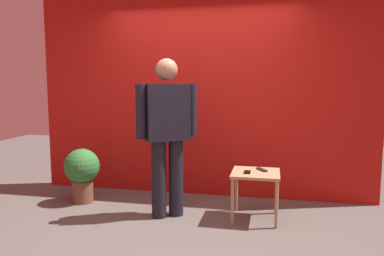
# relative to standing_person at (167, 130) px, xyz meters

# --- Properties ---
(ground_plane) EXTENTS (12.00, 12.00, 0.00)m
(ground_plane) POSITION_rel_standing_person_xyz_m (0.21, -0.43, -1.00)
(ground_plane) COLOR #59544F
(back_wall_red) EXTENTS (4.52, 0.12, 2.78)m
(back_wall_red) POSITION_rel_standing_person_xyz_m (0.21, 0.96, 0.39)
(back_wall_red) COLOR #B31813
(back_wall_red) RESTS_ON ground_plane
(standing_person) EXTENTS (0.65, 0.47, 1.78)m
(standing_person) POSITION_rel_standing_person_xyz_m (0.00, 0.00, 0.00)
(standing_person) COLOR black
(standing_person) RESTS_ON ground_plane
(side_table) EXTENTS (0.52, 0.52, 0.54)m
(side_table) POSITION_rel_standing_person_xyz_m (0.98, 0.11, -0.54)
(side_table) COLOR tan
(side_table) RESTS_ON ground_plane
(cell_phone) EXTENTS (0.07, 0.14, 0.01)m
(cell_phone) POSITION_rel_standing_person_xyz_m (0.89, 0.07, -0.45)
(cell_phone) COLOR black
(cell_phone) RESTS_ON side_table
(tv_remote) EXTENTS (0.13, 0.17, 0.02)m
(tv_remote) POSITION_rel_standing_person_xyz_m (1.04, 0.20, -0.45)
(tv_remote) COLOR black
(tv_remote) RESTS_ON side_table
(potted_plant) EXTENTS (0.44, 0.44, 0.69)m
(potted_plant) POSITION_rel_standing_person_xyz_m (-1.19, 0.25, -0.59)
(potted_plant) COLOR brown
(potted_plant) RESTS_ON ground_plane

